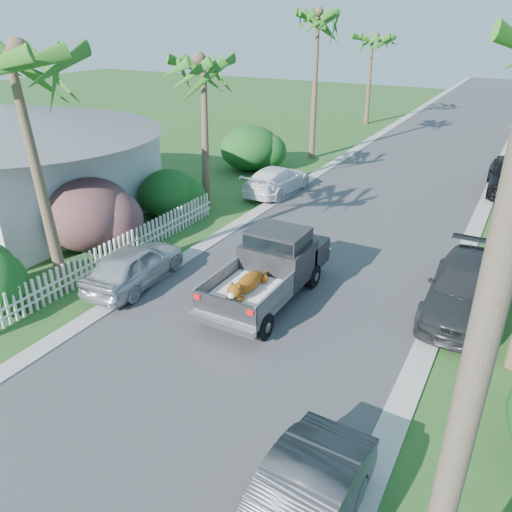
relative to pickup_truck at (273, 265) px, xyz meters
The scene contains 19 objects.
ground 6.21m from the pickup_truck, 86.02° to the right, with size 120.00×120.00×0.00m, color #2A5720.
road 18.91m from the pickup_truck, 88.71° to the left, with size 8.00×100.00×0.02m, color #38383A.
curb_left 19.30m from the pickup_truck, 101.60° to the left, with size 0.60×100.00×0.06m, color #A5A39E.
curb_right 19.49m from the pickup_truck, 75.95° to the left, with size 0.60×100.00×0.06m, color #A5A39E.
pickup_truck is the anchor object (origin of this frame).
parked_car_rm 5.57m from the pickup_truck, 19.31° to the left, with size 2.00×4.92×1.43m, color #27292B.
parked_car_rf 15.40m from the pickup_truck, 69.37° to the left, with size 1.97×4.90×1.67m, color black.
parked_car_ln 4.41m from the pickup_truck, 159.80° to the right, with size 1.55×3.86×1.31m, color silver.
parked_car_lf 9.88m from the pickup_truck, 116.23° to the left, with size 1.79×4.40×1.28m, color white.
palm_l_a 8.84m from the pickup_truck, 151.65° to the right, with size 4.40×4.40×8.20m.
palm_l_b 10.08m from the pickup_truck, 137.30° to the left, with size 4.40×4.40×7.40m.
palm_l_c 18.19m from the pickup_truck, 109.34° to the left, with size 4.40×4.40×9.20m.
palm_l_d 29.05m from the pickup_truck, 102.29° to the left, with size 4.40×4.40×7.70m.
shrub_l_b 7.38m from the pickup_truck, behind, with size 3.00×3.30×2.60m, color #9D1651.
shrub_l_c 7.98m from the pickup_truck, 150.89° to the left, with size 2.40×2.64×2.00m, color #1A4513.
shrub_l_d 14.09m from the pickup_truck, 122.51° to the left, with size 3.20×3.52×2.40m, color #1A4513.
picket_fence 5.63m from the pickup_truck, behind, with size 0.10×11.00×1.00m, color white.
house_left 12.65m from the pickup_truck, behind, with size 9.00×8.00×4.60m.
utility_pole_a 10.73m from the pickup_truck, 53.41° to the right, with size 1.60×0.26×9.00m.
Camera 1 is at (5.62, -5.79, 7.69)m, focal length 35.00 mm.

